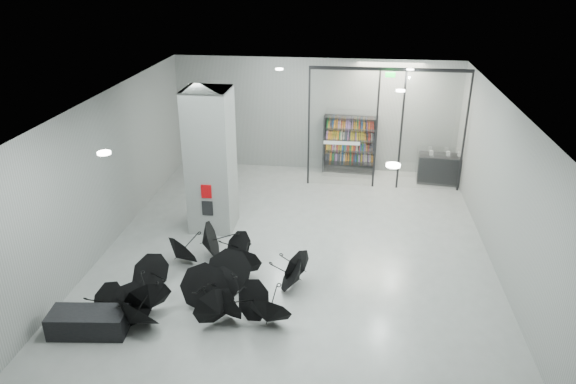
# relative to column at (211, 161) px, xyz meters

# --- Properties ---
(room) EXTENTS (14.00, 14.02, 4.01)m
(room) POSITION_rel_column_xyz_m (2.50, -2.00, 0.84)
(room) COLOR gray
(room) RESTS_ON ground
(column) EXTENTS (1.20, 1.20, 4.00)m
(column) POSITION_rel_column_xyz_m (0.00, 0.00, 0.00)
(column) COLOR slate
(column) RESTS_ON ground
(fire_cabinet) EXTENTS (0.28, 0.04, 0.38)m
(fire_cabinet) POSITION_rel_column_xyz_m (0.00, -0.62, -0.65)
(fire_cabinet) COLOR #A50A07
(fire_cabinet) RESTS_ON column
(info_panel) EXTENTS (0.30, 0.03, 0.42)m
(info_panel) POSITION_rel_column_xyz_m (0.00, -0.62, -1.15)
(info_panel) COLOR black
(info_panel) RESTS_ON column
(exit_sign) EXTENTS (0.30, 0.06, 0.15)m
(exit_sign) POSITION_rel_column_xyz_m (4.90, 3.30, 1.82)
(exit_sign) COLOR #0CE533
(exit_sign) RESTS_ON room
(glass_partition) EXTENTS (5.06, 0.08, 4.00)m
(glass_partition) POSITION_rel_column_xyz_m (4.89, 3.50, 0.18)
(glass_partition) COLOR silver
(glass_partition) RESTS_ON ground
(bench) EXTENTS (1.62, 0.83, 0.50)m
(bench) POSITION_rel_column_xyz_m (-1.38, -5.00, -1.75)
(bench) COLOR black
(bench) RESTS_ON ground
(bookshelf) EXTENTS (1.89, 0.51, 2.06)m
(bookshelf) POSITION_rel_column_xyz_m (3.77, 4.75, -0.97)
(bookshelf) COLOR black
(bookshelf) RESTS_ON ground
(shop_counter) EXTENTS (1.71, 0.83, 0.99)m
(shop_counter) POSITION_rel_column_xyz_m (6.96, 4.11, -1.50)
(shop_counter) COLOR black
(shop_counter) RESTS_ON ground
(umbrella_cluster) EXTENTS (5.07, 4.51, 1.27)m
(umbrella_cluster) POSITION_rel_column_xyz_m (0.72, -3.55, -1.70)
(umbrella_cluster) COLOR black
(umbrella_cluster) RESTS_ON ground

